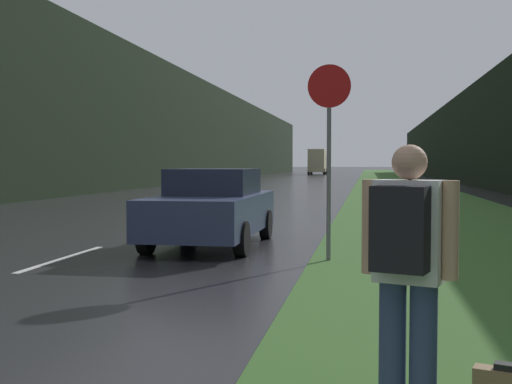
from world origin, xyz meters
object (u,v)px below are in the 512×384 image
Objects in this scene: hitchhiker_with_backpack at (407,264)px; car_passing_near at (212,207)px; delivery_truck at (318,161)px; stop_sign at (329,141)px.

hitchhiker_with_backpack is 8.71m from car_passing_near.
car_passing_near is (-3.21, 8.10, -0.24)m from hitchhiker_with_backpack.
car_passing_near is at bearing -87.05° from delivery_truck.
stop_sign is 0.74× the size of car_passing_near.
stop_sign is 1.86× the size of hitchhiker_with_backpack.
hitchhiker_with_backpack is at bearing -85.23° from delivery_truck.
stop_sign is 81.45m from delivery_truck.
hitchhiker_with_backpack is (0.86, -6.44, -0.97)m from stop_sign.
stop_sign is 3.12m from car_passing_near.
hitchhiker_with_backpack is at bearing -82.41° from stop_sign.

